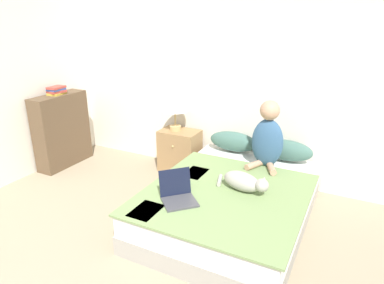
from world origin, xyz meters
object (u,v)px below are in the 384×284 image
object	(u,v)px
bed	(232,203)
pillow_far	(286,150)
person_sitting	(268,138)
cat_tabby	(244,182)
nightstand	(180,151)
bookshelf	(62,130)
table_lamp	(175,106)
laptop_open	(178,195)
pillow_near	(233,141)
book_stack_top	(56,91)

from	to	relation	value
bed	pillow_far	xyz separation A→B (m)	(0.32, 0.87, 0.33)
person_sitting	cat_tabby	world-z (taller)	person_sitting
cat_tabby	nightstand	world-z (taller)	cat_tabby
bed	bookshelf	xyz separation A→B (m)	(-2.62, 0.28, 0.30)
table_lamp	bookshelf	world-z (taller)	bookshelf
bed	person_sitting	world-z (taller)	person_sitting
bed	laptop_open	world-z (taller)	laptop_open
bed	bookshelf	world-z (taller)	bookshelf
person_sitting	table_lamp	xyz separation A→B (m)	(-1.29, 0.22, 0.15)
pillow_near	nightstand	size ratio (longest dim) A/B	1.07
table_lamp	pillow_near	bearing A→B (deg)	2.97
bed	person_sitting	bearing A→B (deg)	74.89
person_sitting	table_lamp	size ratio (longest dim) A/B	1.74
nightstand	bookshelf	world-z (taller)	bookshelf
person_sitting	cat_tabby	bearing A→B (deg)	-92.00
person_sitting	laptop_open	distance (m)	1.26
table_lamp	book_stack_top	bearing A→B (deg)	-160.12
bookshelf	person_sitting	bearing A→B (deg)	6.65
bed	cat_tabby	xyz separation A→B (m)	(0.14, -0.07, 0.30)
pillow_far	laptop_open	world-z (taller)	laptop_open
laptop_open	book_stack_top	distance (m)	2.50
pillow_far	book_stack_top	bearing A→B (deg)	-168.79
bookshelf	pillow_near	bearing A→B (deg)	14.39
cat_tabby	nightstand	xyz separation A→B (m)	(-1.20, 0.90, -0.22)
nightstand	book_stack_top	distance (m)	1.83
pillow_near	pillow_far	bearing A→B (deg)	0.00
person_sitting	table_lamp	world-z (taller)	person_sitting
nightstand	book_stack_top	bearing A→B (deg)	-160.77
nightstand	table_lamp	size ratio (longest dim) A/B	1.33
person_sitting	bed	bearing A→B (deg)	-105.11
person_sitting	bookshelf	distance (m)	2.81
pillow_far	bookshelf	bearing A→B (deg)	-168.69
pillow_near	bookshelf	world-z (taller)	bookshelf
cat_tabby	bookshelf	xyz separation A→B (m)	(-2.76, 0.35, -0.00)
bed	cat_tabby	world-z (taller)	cat_tabby
bed	pillow_far	bearing A→B (deg)	69.52
cat_tabby	book_stack_top	xyz separation A→B (m)	(-2.76, 0.35, 0.56)
table_lamp	bookshelf	distance (m)	1.64
table_lamp	laptop_open	bearing A→B (deg)	-59.61
pillow_far	person_sitting	world-z (taller)	person_sitting
laptop_open	book_stack_top	size ratio (longest dim) A/B	1.77
bed	bookshelf	distance (m)	2.65
table_lamp	book_stack_top	distance (m)	1.60
laptop_open	pillow_far	bearing A→B (deg)	18.92
laptop_open	person_sitting	bearing A→B (deg)	20.44
pillow_near	laptop_open	size ratio (longest dim) A/B	1.43
bed	table_lamp	world-z (taller)	table_lamp
bed	person_sitting	distance (m)	0.83
book_stack_top	pillow_far	bearing A→B (deg)	11.21
pillow_far	laptop_open	distance (m)	1.54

